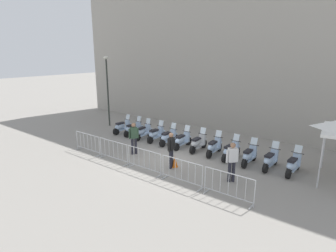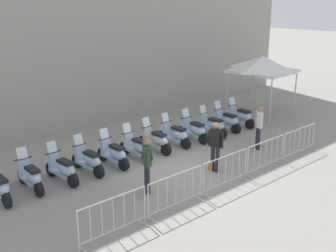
{
  "view_description": "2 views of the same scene",
  "coord_description": "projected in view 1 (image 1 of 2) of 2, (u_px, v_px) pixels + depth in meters",
  "views": [
    {
      "loc": [
        6.98,
        -11.21,
        5.18
      ],
      "look_at": [
        -1.19,
        1.76,
        1.22
      ],
      "focal_mm": 29.2,
      "sensor_mm": 36.0,
      "label": 1
    },
    {
      "loc": [
        -10.36,
        -8.81,
        5.75
      ],
      "look_at": [
        1.03,
        1.59,
        1.01
      ],
      "focal_mm": 46.01,
      "sensor_mm": 36.0,
      "label": 2
    }
  ],
  "objects": [
    {
      "name": "officer_by_barriers",
      "position": [
        171.0,
        148.0,
        12.77
      ],
      "size": [
        0.28,
        0.54,
        1.73
      ],
      "color": "#23232D",
      "rests_on": "ground"
    },
    {
      "name": "barrier_segment_4",
      "position": [
        228.0,
        186.0,
        10.02
      ],
      "size": [
        2.0,
        0.61,
        1.07
      ],
      "color": "#B2B5B7",
      "rests_on": "ground"
    },
    {
      "name": "motorcycle_6",
      "position": [
        198.0,
        143.0,
        15.17
      ],
      "size": [
        0.56,
        1.73,
        1.24
      ],
      "color": "black",
      "rests_on": "ground"
    },
    {
      "name": "motorcycle_10",
      "position": [
        270.0,
        160.0,
        12.74
      ],
      "size": [
        0.61,
        1.72,
        1.24
      ],
      "color": "black",
      "rests_on": "ground"
    },
    {
      "name": "motorcycle_1",
      "position": [
        133.0,
        129.0,
        18.12
      ],
      "size": [
        0.62,
        1.72,
        1.24
      ],
      "color": "black",
      "rests_on": "ground"
    },
    {
      "name": "motorcycle_8",
      "position": [
        230.0,
        151.0,
        13.93
      ],
      "size": [
        0.64,
        1.72,
        1.24
      ],
      "color": "black",
      "rests_on": "ground"
    },
    {
      "name": "barrier_segment_3",
      "position": [
        182.0,
        172.0,
        11.26
      ],
      "size": [
        2.0,
        0.61,
        1.07
      ],
      "color": "#B2B5B7",
      "rests_on": "ground"
    },
    {
      "name": "motorcycle_7",
      "position": [
        214.0,
        147.0,
        14.57
      ],
      "size": [
        0.56,
        1.72,
        1.24
      ],
      "color": "black",
      "rests_on": "ground"
    },
    {
      "name": "motorcycle_0",
      "position": [
        122.0,
        127.0,
        18.67
      ],
      "size": [
        0.59,
        1.72,
        1.24
      ],
      "color": "black",
      "rests_on": "ground"
    },
    {
      "name": "motorcycle_4",
      "position": [
        168.0,
        137.0,
        16.27
      ],
      "size": [
        0.56,
        1.73,
        1.24
      ],
      "color": "black",
      "rests_on": "ground"
    },
    {
      "name": "building_facade",
      "position": [
        238.0,
        42.0,
        18.48
      ],
      "size": [
        28.1,
        5.02,
        12.18
      ],
      "primitive_type": "cube",
      "rotation": [
        0.0,
        0.0,
        -0.09
      ],
      "color": "#9E998E",
      "rests_on": "ground"
    },
    {
      "name": "barrier_segment_2",
      "position": [
        144.0,
        161.0,
        12.49
      ],
      "size": [
        2.0,
        0.61,
        1.07
      ],
      "color": "#B2B5B7",
      "rests_on": "ground"
    },
    {
      "name": "officer_mid_plaza",
      "position": [
        232.0,
        160.0,
        11.35
      ],
      "size": [
        0.43,
        0.41,
        1.73
      ],
      "color": "#23232D",
      "rests_on": "ground"
    },
    {
      "name": "barrier_segment_1",
      "position": [
        113.0,
        151.0,
        13.72
      ],
      "size": [
        2.0,
        0.61,
        1.07
      ],
      "color": "#B2B5B7",
      "rests_on": "ground"
    },
    {
      "name": "motorcycle_3",
      "position": [
        156.0,
        134.0,
        16.89
      ],
      "size": [
        0.56,
        1.73,
        1.24
      ],
      "color": "black",
      "rests_on": "ground"
    },
    {
      "name": "barrier_segment_0",
      "position": [
        88.0,
        143.0,
        14.96
      ],
      "size": [
        2.0,
        0.61,
        1.07
      ],
      "color": "#B2B5B7",
      "rests_on": "ground"
    },
    {
      "name": "street_lamp",
      "position": [
        107.0,
        84.0,
        20.1
      ],
      "size": [
        0.36,
        0.36,
        5.14
      ],
      "color": "#2D332D",
      "rests_on": "ground"
    },
    {
      "name": "officer_near_row_end",
      "position": [
        134.0,
        137.0,
        14.6
      ],
      "size": [
        0.39,
        0.46,
        1.73
      ],
      "color": "#23232D",
      "rests_on": "ground"
    },
    {
      "name": "motorcycle_5",
      "position": [
        182.0,
        140.0,
        15.68
      ],
      "size": [
        0.56,
        1.73,
        1.24
      ],
      "color": "black",
      "rests_on": "ground"
    },
    {
      "name": "traffic_cone",
      "position": [
        175.0,
        161.0,
        13.05
      ],
      "size": [
        0.32,
        0.32,
        0.55
      ],
      "primitive_type": "cone",
      "color": "orange",
      "rests_on": "ground"
    },
    {
      "name": "motorcycle_11",
      "position": [
        293.0,
        165.0,
        12.16
      ],
      "size": [
        0.63,
        1.72,
        1.24
      ],
      "color": "black",
      "rests_on": "ground"
    },
    {
      "name": "motorcycle_9",
      "position": [
        249.0,
        156.0,
        13.28
      ],
      "size": [
        0.56,
        1.73,
        1.24
      ],
      "color": "black",
      "rests_on": "ground"
    },
    {
      "name": "ground_plane",
      "position": [
        169.0,
        159.0,
        14.08
      ],
      "size": [
        120.0,
        120.0,
        0.0
      ],
      "primitive_type": "plane",
      "color": "gray"
    },
    {
      "name": "motorcycle_2",
      "position": [
        143.0,
        132.0,
        17.43
      ],
      "size": [
        0.56,
        1.72,
        1.24
      ],
      "color": "black",
      "rests_on": "ground"
    }
  ]
}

